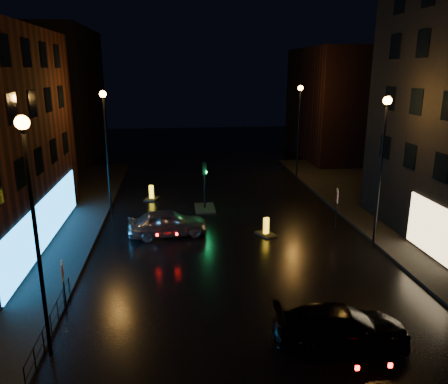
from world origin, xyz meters
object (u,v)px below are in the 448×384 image
Objects in this scene: silver_hatchback at (168,223)px; bollard_near at (266,231)px; bollard_far at (152,196)px; road_sign_left at (63,275)px; traffic_signal at (205,202)px; dark_sedan at (341,327)px; road_sign_right at (337,199)px.

silver_hatchback is 3.15× the size of bollard_near.
road_sign_left is (-2.78, -16.05, 1.41)m from bollard_far.
dark_sedan is at bearing -77.15° from traffic_signal.
traffic_signal is 5.54m from silver_hatchback.
bollard_far is (-1.34, 7.79, -0.56)m from silver_hatchback.
bollard_far is 16.34m from road_sign_left.
traffic_signal is 4.88m from bollard_far.
silver_hatchback is 10.60m from road_sign_right.
road_sign_left is at bearing -167.58° from bollard_near.
silver_hatchback reaches higher than bollard_far.
bollard_near is at bearing 23.72° from road_sign_right.
road_sign_left reaches higher than bollard_near.
bollard_far is 0.58× the size of road_sign_right.
dark_sedan is 11.07m from bollard_near.
road_sign_right reaches higher than road_sign_left.
bollard_near is at bearing -103.39° from silver_hatchback.
silver_hatchback is at bearing 51.11° from road_sign_left.
silver_hatchback is at bearing 15.06° from road_sign_right.
traffic_signal is at bearing 50.60° from road_sign_left.
silver_hatchback is 0.96× the size of dark_sedan.
bollard_near is 1.01× the size of bollard_far.
silver_hatchback is at bearing -117.84° from traffic_signal.
traffic_signal reaches higher than dark_sedan.
road_sign_left is (-10.48, 3.43, 0.94)m from dark_sedan.
bollard_near is (3.33, -5.52, -0.26)m from traffic_signal.
traffic_signal is 0.70× the size of dark_sedan.
silver_hatchback reaches higher than dark_sedan.
dark_sedan is 3.29× the size of bollard_near.
road_sign_left reaches higher than silver_hatchback.
dark_sedan is 20.95m from bollard_far.
silver_hatchback is 1.86× the size of road_sign_right.
traffic_signal is at bearing -35.15° from silver_hatchback.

